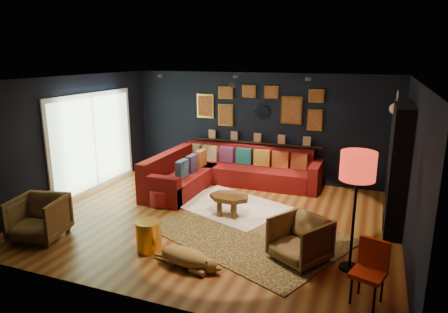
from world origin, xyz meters
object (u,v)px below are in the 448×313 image
(pouf, at_px, (162,197))
(sectional, at_px, (221,173))
(armchair_left, at_px, (39,216))
(orange_chair, at_px, (371,266))
(dog, at_px, (185,254))
(gold_stool, at_px, (149,236))
(floor_lamp, at_px, (358,171))
(coffee_table, at_px, (229,199))
(armchair_right, at_px, (300,238))

(pouf, bearing_deg, sectional, 67.30)
(armchair_left, height_order, orange_chair, armchair_left)
(sectional, bearing_deg, dog, -76.62)
(sectional, distance_m, armchair_left, 4.10)
(sectional, distance_m, gold_stool, 3.39)
(armchair_left, bearing_deg, floor_lamp, -2.22)
(floor_lamp, bearing_deg, sectional, 137.78)
(sectional, xyz_separation_m, floor_lamp, (3.11, -2.83, 1.15))
(armchair_left, bearing_deg, pouf, 49.05)
(gold_stool, bearing_deg, pouf, 113.87)
(sectional, height_order, dog, sectional)
(pouf, height_order, dog, dog)
(coffee_table, height_order, pouf, coffee_table)
(sectional, xyz_separation_m, armchair_right, (2.38, -2.85, 0.05))
(armchair_left, bearing_deg, coffee_table, 25.83)
(armchair_left, bearing_deg, sectional, 51.70)
(sectional, bearing_deg, floor_lamp, -42.22)
(armchair_right, bearing_deg, floor_lamp, 33.22)
(orange_chair, relative_size, dog, 0.71)
(sectional, xyz_separation_m, dog, (0.86, -3.61, -0.13))
(floor_lamp, bearing_deg, armchair_right, -178.11)
(dog, bearing_deg, armchair_left, -167.82)
(gold_stool, bearing_deg, floor_lamp, 10.60)
(coffee_table, relative_size, armchair_left, 1.03)
(sectional, height_order, orange_chair, sectional)
(sectional, height_order, floor_lamp, floor_lamp)
(pouf, xyz_separation_m, dog, (1.53, -2.00, 0.01))
(sectional, distance_m, orange_chair, 4.90)
(dog, bearing_deg, sectional, 114.11)
(floor_lamp, bearing_deg, gold_stool, -169.40)
(armchair_right, height_order, orange_chair, orange_chair)
(armchair_left, height_order, dog, armchair_left)
(armchair_right, bearing_deg, dog, -122.24)
(armchair_right, distance_m, dog, 1.71)
(floor_lamp, height_order, dog, floor_lamp)
(armchair_right, bearing_deg, coffee_table, 173.51)
(orange_chair, distance_m, dog, 2.54)
(sectional, distance_m, dog, 3.71)
(coffee_table, height_order, floor_lamp, floor_lamp)
(armchair_left, xyz_separation_m, floor_lamp, (4.93, 0.85, 1.07))
(coffee_table, xyz_separation_m, armchair_left, (-2.63, -2.04, 0.06))
(dog, bearing_deg, floor_lamp, 29.85)
(armchair_right, distance_m, orange_chair, 1.22)
(sectional, relative_size, pouf, 7.08)
(armchair_left, distance_m, floor_lamp, 5.12)
(armchair_left, xyz_separation_m, dog, (2.68, 0.07, -0.21))
(coffee_table, xyz_separation_m, armchair_right, (1.57, -1.22, 0.03))
(gold_stool, xyz_separation_m, floor_lamp, (3.00, 0.56, 1.23))
(coffee_table, bearing_deg, dog, -88.73)
(dog, bearing_deg, coffee_table, 102.00)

